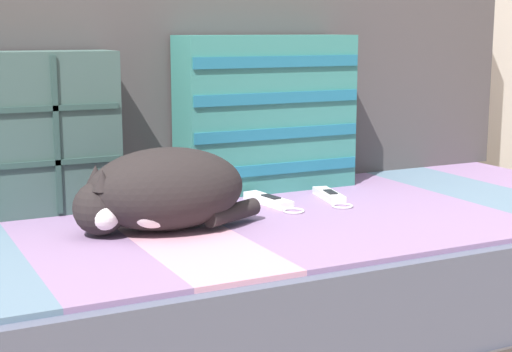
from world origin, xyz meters
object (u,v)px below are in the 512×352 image
at_px(throw_pillow_quilted, 16,134).
at_px(game_remote_far, 270,201).
at_px(throw_pillow_striped, 266,113).
at_px(game_remote_near, 330,196).
at_px(couch, 253,297).
at_px(sleeping_cat, 160,192).

xyz_separation_m(throw_pillow_quilted, game_remote_far, (0.53, -0.17, -0.17)).
bearing_deg(throw_pillow_striped, game_remote_near, -67.61).
bearing_deg(game_remote_far, throw_pillow_striped, 65.35).
bearing_deg(game_remote_far, couch, -139.88).
height_order(throw_pillow_quilted, throw_pillow_striped, throw_pillow_striped).
bearing_deg(couch, throw_pillow_striped, 56.49).
bearing_deg(throw_pillow_striped, couch, -123.51).
bearing_deg(game_remote_far, sleeping_cat, -160.26).
bearing_deg(game_remote_near, sleeping_cat, -168.51).
bearing_deg(game_remote_far, throw_pillow_quilted, 162.48).
relative_size(couch, game_remote_far, 9.55).
xyz_separation_m(throw_pillow_quilted, throw_pillow_striped, (0.61, -0.00, 0.02)).
xyz_separation_m(throw_pillow_striped, game_remote_near, (0.08, -0.18, -0.18)).
bearing_deg(throw_pillow_striped, sleeping_cat, -144.12).
relative_size(throw_pillow_striped, game_remote_far, 2.21).
distance_m(throw_pillow_quilted, game_remote_near, 0.73).
bearing_deg(couch, game_remote_near, 11.86).
height_order(throw_pillow_quilted, sleeping_cat, throw_pillow_quilted).
bearing_deg(sleeping_cat, game_remote_near, 11.49).
bearing_deg(sleeping_cat, game_remote_far, 19.74).
xyz_separation_m(couch, sleeping_cat, (-0.23, -0.05, 0.27)).
relative_size(couch, sleeping_cat, 5.03).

